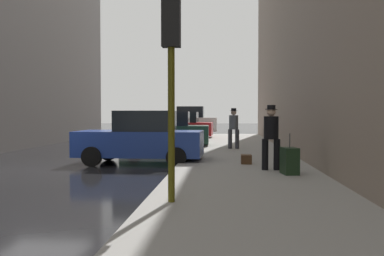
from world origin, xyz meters
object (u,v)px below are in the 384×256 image
object	(u,v)px
parked_white_van	(189,122)
fire_hydrant	(196,148)
pedestrian_with_fedora	(271,134)
rolling_suitcase	(290,161)
parked_red_hatchback	(181,126)
pedestrian_with_beanie	(234,126)
duffel_bag	(246,159)
parked_blue_sedan	(141,139)
traffic_light	(171,52)
parked_dark_green_sedan	(166,131)

from	to	relation	value
parked_white_van	fire_hydrant	bearing A→B (deg)	-84.63
pedestrian_with_fedora	fire_hydrant	bearing A→B (deg)	126.11
fire_hydrant	rolling_suitcase	size ratio (longest dim) A/B	0.68
parked_red_hatchback	rolling_suitcase	distance (m)	17.11
rolling_suitcase	pedestrian_with_beanie	bearing A→B (deg)	98.99
parked_white_van	pedestrian_with_fedora	distance (m)	22.64
fire_hydrant	rolling_suitcase	distance (m)	4.69
parked_red_hatchback	pedestrian_with_fedora	size ratio (longest dim) A/B	2.40
pedestrian_with_fedora	duffel_bag	distance (m)	1.76
duffel_bag	parked_blue_sedan	bearing A→B (deg)	163.85
parked_blue_sedan	fire_hydrant	distance (m)	1.96
parked_white_van	traffic_light	size ratio (longest dim) A/B	1.28
parked_red_hatchback	pedestrian_with_beanie	bearing A→B (deg)	-69.77
pedestrian_with_fedora	parked_blue_sedan	bearing A→B (deg)	149.13
parked_red_hatchback	fire_hydrant	xyz separation A→B (m)	(1.80, -12.64, -0.35)
parked_blue_sedan	parked_red_hatchback	world-z (taller)	same
pedestrian_with_beanie	duffel_bag	distance (m)	5.66
parked_red_hatchback	duffel_bag	size ratio (longest dim) A/B	9.67
parked_white_van	traffic_light	xyz separation A→B (m)	(1.85, -26.66, 1.73)
rolling_suitcase	parked_red_hatchback	bearing A→B (deg)	105.07
rolling_suitcase	pedestrian_with_fedora	bearing A→B (deg)	116.23
pedestrian_with_fedora	pedestrian_with_beanie	bearing A→B (deg)	96.91
parked_blue_sedan	rolling_suitcase	size ratio (longest dim) A/B	4.08
parked_blue_sedan	duffel_bag	distance (m)	3.65
parked_white_van	fire_hydrant	distance (m)	19.27
parked_dark_green_sedan	pedestrian_with_fedora	distance (m)	9.71
traffic_light	duffel_bag	xyz separation A→B (m)	(1.61, 5.80, -2.47)
fire_hydrant	duffel_bag	distance (m)	2.37
parked_white_van	fire_hydrant	size ratio (longest dim) A/B	6.56
parked_white_van	pedestrian_with_fedora	bearing A→B (deg)	-79.66
parked_red_hatchback	pedestrian_with_beanie	distance (m)	9.30
pedestrian_with_fedora	rolling_suitcase	distance (m)	1.08
parked_red_hatchback	fire_hydrant	distance (m)	12.77
parked_red_hatchback	rolling_suitcase	world-z (taller)	parked_red_hatchback
parked_white_van	fire_hydrant	world-z (taller)	parked_white_van
parked_red_hatchback	fire_hydrant	bearing A→B (deg)	-81.88
rolling_suitcase	parked_dark_green_sedan	bearing A→B (deg)	114.87
duffel_bag	fire_hydrant	bearing A→B (deg)	134.85
pedestrian_with_fedora	pedestrian_with_beanie	size ratio (longest dim) A/B	1.00
pedestrian_with_fedora	duffel_bag	world-z (taller)	pedestrian_with_fedora
pedestrian_with_fedora	rolling_suitcase	size ratio (longest dim) A/B	1.71
parked_white_van	pedestrian_with_fedora	world-z (taller)	parked_white_van
traffic_light	rolling_suitcase	distance (m)	4.98
pedestrian_with_beanie	rolling_suitcase	world-z (taller)	pedestrian_with_beanie
parked_dark_green_sedan	pedestrian_with_beanie	world-z (taller)	pedestrian_with_beanie
parked_white_van	rolling_suitcase	distance (m)	23.49
parked_blue_sedan	parked_red_hatchback	bearing A→B (deg)	90.00
pedestrian_with_fedora	parked_red_hatchback	bearing A→B (deg)	104.48
parked_red_hatchback	pedestrian_with_beanie	size ratio (longest dim) A/B	2.40
parked_dark_green_sedan	parked_red_hatchback	bearing A→B (deg)	90.00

